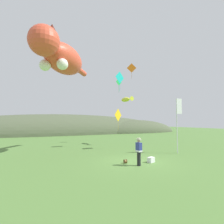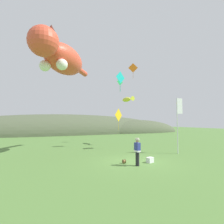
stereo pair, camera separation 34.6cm
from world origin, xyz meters
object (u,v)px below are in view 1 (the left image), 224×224
object	(u,v)px
festival_attendant	(139,151)
kite_giant_cat	(61,57)
kite_diamond_gold	(118,115)
festival_banner_pole	(178,117)
picnic_cooler	(151,160)
kite_diamond_orange	(132,68)
kite_spool	(125,161)
kite_fish_windsock	(127,99)
kite_diamond_green	(119,82)
kite_diamond_teal	(120,78)
kite_tube_streamer	(52,57)

from	to	relation	value
festival_attendant	kite_giant_cat	distance (m)	10.10
kite_diamond_gold	festival_banner_pole	bearing A→B (deg)	-48.96
picnic_cooler	kite_diamond_orange	xyz separation A→B (m)	(5.96, 12.37, 10.73)
picnic_cooler	kite_spool	bearing A→B (deg)	162.31
kite_spool	kite_fish_windsock	world-z (taller)	kite_fish_windsock
picnic_cooler	kite_diamond_orange	distance (m)	17.43
kite_diamond_green	kite_diamond_gold	bearing A→B (deg)	-117.90
kite_diamond_teal	kite_tube_streamer	bearing A→B (deg)	139.05
kite_giant_cat	festival_banner_pole	bearing A→B (deg)	-17.89
festival_attendant	kite_diamond_green	bearing A→B (deg)	69.27
kite_giant_cat	kite_tube_streamer	distance (m)	8.24
festival_attendant	kite_diamond_orange	size ratio (longest dim) A/B	0.76
kite_diamond_teal	kite_fish_windsock	bearing A→B (deg)	44.08
festival_attendant	kite_diamond_green	size ratio (longest dim) A/B	0.94
kite_diamond_gold	kite_spool	bearing A→B (deg)	-112.10
festival_banner_pole	kite_diamond_teal	size ratio (longest dim) A/B	2.20
festival_banner_pole	kite_diamond_teal	distance (m)	7.61
festival_attendant	kite_giant_cat	world-z (taller)	kite_giant_cat
kite_tube_streamer	kite_diamond_teal	xyz separation A→B (m)	(6.63, -5.76, -3.24)
kite_spool	festival_banner_pole	distance (m)	7.04
kite_diamond_green	kite_diamond_gold	distance (m)	6.88
festival_banner_pole	kite_diamond_orange	bearing A→B (deg)	81.76
picnic_cooler	kite_tube_streamer	size ratio (longest dim) A/B	0.22
kite_diamond_gold	kite_tube_streamer	bearing A→B (deg)	132.38
kite_diamond_orange	kite_diamond_teal	size ratio (longest dim) A/B	1.03
kite_diamond_teal	festival_attendant	bearing A→B (deg)	-108.32
kite_spool	kite_diamond_teal	xyz separation A→B (m)	(2.95, 6.52, 7.60)
kite_fish_windsock	kite_diamond_teal	bearing A→B (deg)	-135.92
kite_fish_windsock	kite_tube_streamer	size ratio (longest dim) A/B	0.82
kite_spool	kite_diamond_teal	bearing A→B (deg)	65.68
kite_giant_cat	kite_diamond_teal	size ratio (longest dim) A/B	3.61
festival_attendant	kite_diamond_green	world-z (taller)	kite_diamond_green
kite_spool	kite_diamond_green	distance (m)	13.78
festival_attendant	kite_diamond_gold	size ratio (longest dim) A/B	0.78
kite_diamond_orange	kite_diamond_teal	bearing A→B (deg)	-131.89
kite_giant_cat	kite_spool	bearing A→B (deg)	-49.91
kite_tube_streamer	kite_diamond_gold	size ratio (longest dim) A/B	1.15
picnic_cooler	kite_giant_cat	size ratio (longest dim) A/B	0.07
festival_attendant	festival_banner_pole	xyz separation A→B (m)	(5.70, 2.22, 2.31)
picnic_cooler	kite_diamond_teal	xyz separation A→B (m)	(1.21, 7.07, 7.55)
kite_spool	kite_diamond_green	size ratio (longest dim) A/B	0.14
kite_spool	festival_banner_pole	bearing A→B (deg)	11.64
festival_attendant	kite_diamond_teal	xyz separation A→B (m)	(2.47, 7.47, 6.78)
kite_spool	kite_diamond_teal	world-z (taller)	kite_diamond_teal
kite_spool	kite_tube_streamer	bearing A→B (deg)	106.71
kite_fish_windsock	kite_diamond_green	xyz separation A→B (m)	(-0.17, 1.81, 2.54)
kite_spool	kite_diamond_green	xyz separation A→B (m)	(4.69, 10.18, 8.01)
festival_banner_pole	kite_diamond_gold	size ratio (longest dim) A/B	2.19
picnic_cooler	kite_tube_streamer	bearing A→B (deg)	112.90
kite_spool	kite_diamond_gold	bearing A→B (deg)	67.90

